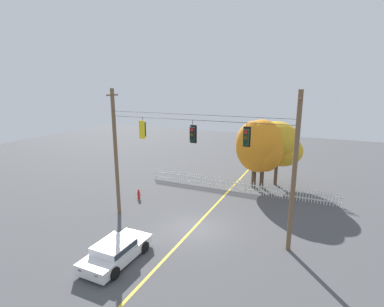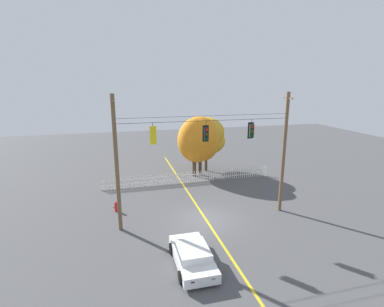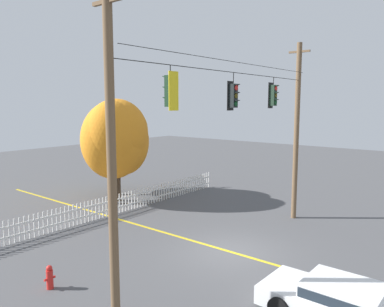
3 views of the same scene
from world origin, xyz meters
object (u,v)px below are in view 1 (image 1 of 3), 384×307
at_px(traffic_signal_westbound_side, 193,134).
at_px(fire_hydrant, 139,194).
at_px(traffic_signal_eastbound_side, 246,137).
at_px(autumn_maple_near_fence, 257,146).
at_px(autumn_maple_mid, 262,144).
at_px(parked_car, 116,251).
at_px(traffic_signal_northbound_secondary, 143,129).
at_px(autumn_oak_far_east, 278,144).

height_order(traffic_signal_westbound_side, fire_hydrant, traffic_signal_westbound_side).
bearing_deg(traffic_signal_eastbound_side, autumn_maple_near_fence, 97.98).
bearing_deg(autumn_maple_near_fence, fire_hydrant, -140.97).
bearing_deg(autumn_maple_mid, parked_car, -107.77).
distance_m(traffic_signal_northbound_secondary, parked_car, 7.76).
bearing_deg(traffic_signal_northbound_secondary, parked_car, -74.99).
relative_size(autumn_maple_mid, fire_hydrant, 7.90).
bearing_deg(fire_hydrant, autumn_maple_mid, 37.57).
relative_size(autumn_maple_near_fence, autumn_oak_far_east, 1.03).
relative_size(traffic_signal_northbound_secondary, fire_hydrant, 1.75).
relative_size(autumn_maple_mid, autumn_oak_far_east, 1.04).
bearing_deg(autumn_oak_far_east, autumn_maple_mid, -125.33).
bearing_deg(autumn_oak_far_east, traffic_signal_northbound_secondary, -122.48).
height_order(traffic_signal_northbound_secondary, autumn_oak_far_east, traffic_signal_northbound_secondary).
height_order(autumn_maple_mid, autumn_oak_far_east, autumn_maple_mid).
bearing_deg(traffic_signal_eastbound_side, traffic_signal_northbound_secondary, -179.84).
bearing_deg(autumn_maple_mid, traffic_signal_westbound_side, -104.20).
height_order(traffic_signal_northbound_secondary, fire_hydrant, traffic_signal_northbound_secondary).
bearing_deg(parked_car, autumn_maple_mid, 72.23).
relative_size(autumn_oak_far_east, parked_car, 1.44).
height_order(traffic_signal_westbound_side, autumn_maple_mid, traffic_signal_westbound_side).
relative_size(traffic_signal_northbound_secondary, traffic_signal_eastbound_side, 1.01).
relative_size(autumn_maple_mid, parked_car, 1.50).
bearing_deg(traffic_signal_northbound_secondary, autumn_maple_mid, 58.00).
distance_m(autumn_maple_near_fence, autumn_maple_mid, 0.49).
bearing_deg(traffic_signal_northbound_secondary, autumn_oak_far_east, 57.52).
height_order(traffic_signal_eastbound_side, autumn_maple_near_fence, traffic_signal_eastbound_side).
relative_size(traffic_signal_eastbound_side, fire_hydrant, 1.74).
bearing_deg(autumn_oak_far_east, fire_hydrant, -139.93).
bearing_deg(traffic_signal_eastbound_side, autumn_oak_far_east, 88.95).
relative_size(traffic_signal_westbound_side, parked_car, 0.34).
bearing_deg(traffic_signal_eastbound_side, autumn_maple_mid, 95.28).
bearing_deg(autumn_maple_mid, autumn_oak_far_east, 54.67).
distance_m(traffic_signal_westbound_side, autumn_maple_mid, 10.17).
xyz_separation_m(traffic_signal_eastbound_side, autumn_oak_far_east, (0.20, 11.17, -2.41)).
xyz_separation_m(traffic_signal_northbound_secondary, autumn_maple_mid, (6.03, 9.65, -2.27)).
bearing_deg(autumn_maple_mid, traffic_signal_northbound_secondary, -122.00).
relative_size(traffic_signal_northbound_secondary, parked_car, 0.33).
bearing_deg(parked_car, traffic_signal_westbound_side, 65.77).
bearing_deg(traffic_signal_westbound_side, fire_hydrant, 154.85).
xyz_separation_m(autumn_maple_near_fence, autumn_oak_far_east, (1.55, 1.56, 0.01)).
bearing_deg(fire_hydrant, autumn_maple_near_fence, 39.03).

